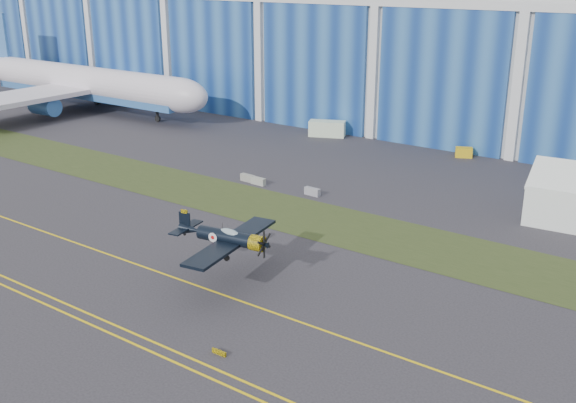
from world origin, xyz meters
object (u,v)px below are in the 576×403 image
Objects in this scene: warbird at (226,237)px; shipping_container at (327,129)px; tug at (464,152)px; jetliner at (82,47)px.

shipping_container is (-20.98, 48.95, -2.77)m from warbird.
shipping_container is 22.41m from tug.
jetliner is 49.77m from shipping_container.
tug is at bearing -21.08° from shipping_container.
jetliner is (-68.94, 40.57, 7.57)m from warbird.
tug is (1.41, 49.76, -3.32)m from warbird.
warbird is 53.33m from shipping_container.
jetliner is 28.81× the size of tug.
jetliner is at bearing 140.70° from warbird.
tug is at bearing 6.87° from jetliner.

